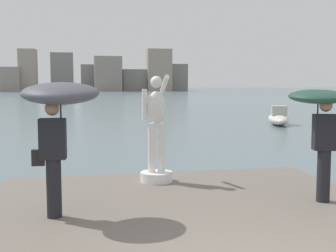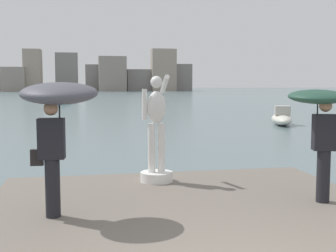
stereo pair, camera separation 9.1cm
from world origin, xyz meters
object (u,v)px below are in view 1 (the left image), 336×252
Objects in this scene: statue_white_figure at (156,140)px; onlooker_left at (59,107)px; onlooker_right at (320,114)px; boat_far at (278,118)px; boat_near at (57,99)px.

onlooker_left is at bearing -131.44° from statue_white_figure.
boat_far is at bearing 66.44° from onlooker_right.
boat_near is (-3.88, 44.37, -0.71)m from statue_white_figure.
onlooker_right is (2.42, -2.04, 0.64)m from statue_white_figure.
onlooker_left is 0.52× the size of boat_far.
boat_far is at bearing -64.78° from boat_near.
boat_near is at bearing 115.22° from boat_far.
onlooker_left is 0.37× the size of boat_near.
statue_white_figure is 18.08m from boat_far.
onlooker_left is (-1.82, -2.06, 0.79)m from statue_white_figure.
onlooker_right reaches higher than boat_near.
statue_white_figure is at bearing 139.87° from onlooker_right.
onlooker_right is 46.85m from boat_near.
boat_far is at bearing 56.77° from statue_white_figure.
statue_white_figure is at bearing 48.56° from onlooker_left.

